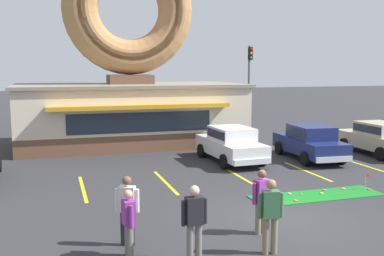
{
  "coord_description": "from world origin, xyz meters",
  "views": [
    {
      "loc": [
        -6.03,
        -10.87,
        4.22
      ],
      "look_at": [
        -1.07,
        5.0,
        2.0
      ],
      "focal_mm": 42.0,
      "sensor_mm": 36.0,
      "label": 1
    }
  ],
  "objects": [
    {
      "name": "golf_ball",
      "position": [
        1.82,
        1.94,
        0.05
      ],
      "size": [
        0.04,
        0.04,
        0.04
      ],
      "primitive_type": "sphere",
      "color": "white",
      "rests_on": "putting_mat"
    },
    {
      "name": "pedestrian_beanie_man",
      "position": [
        -3.17,
        -1.89,
        0.95
      ],
      "size": [
        0.6,
        0.25,
        1.71
      ],
      "color": "slate",
      "rests_on": "ground"
    },
    {
      "name": "mini_donut_extra",
      "position": [
        0.47,
        2.02,
        0.05
      ],
      "size": [
        0.13,
        0.13,
        0.04
      ],
      "primitive_type": "torus",
      "color": "#A5724C",
      "rests_on": "putting_mat"
    },
    {
      "name": "mini_donut_mid_right",
      "position": [
        0.4,
        1.2,
        0.05
      ],
      "size": [
        0.13,
        0.13,
        0.04
      ],
      "primitive_type": "torus",
      "color": "#D17F47",
      "rests_on": "putting_mat"
    },
    {
      "name": "donut_shop_building",
      "position": [
        -1.86,
        13.94,
        3.74
      ],
      "size": [
        12.3,
        6.75,
        10.96
      ],
      "color": "brown",
      "rests_on": "ground"
    },
    {
      "name": "parking_stripe_centre",
      "position": [
        3.89,
        5.0,
        0.0
      ],
      "size": [
        0.12,
        3.6,
        0.01
      ],
      "primitive_type": "cube",
      "color": "yellow",
      "rests_on": "ground"
    },
    {
      "name": "mini_donut_far_centre",
      "position": [
        1.46,
        2.12,
        0.05
      ],
      "size": [
        0.13,
        0.13,
        0.04
      ],
      "primitive_type": "torus",
      "color": "#E5C666",
      "rests_on": "putting_mat"
    },
    {
      "name": "parking_stripe_left",
      "position": [
        -2.11,
        5.0,
        0.0
      ],
      "size": [
        0.12,
        3.6,
        0.01
      ],
      "primitive_type": "cube",
      "color": "yellow",
      "rests_on": "ground"
    },
    {
      "name": "ground_plane",
      "position": [
        0.0,
        0.0,
        0.0
      ],
      "size": [
        160.0,
        160.0,
        0.0
      ],
      "primitive_type": "plane",
      "color": "#2D2D30"
    },
    {
      "name": "mini_donut_mid_left",
      "position": [
        1.25,
        1.35,
        0.05
      ],
      "size": [
        0.13,
        0.13,
        0.04
      ],
      "primitive_type": "torus",
      "color": "#D17F47",
      "rests_on": "putting_mat"
    },
    {
      "name": "pedestrian_clipboard_woman",
      "position": [
        -1.4,
        -2.03,
        0.97
      ],
      "size": [
        0.59,
        0.31,
        1.74
      ],
      "color": "#7F7056",
      "rests_on": "ground"
    },
    {
      "name": "car_champagne",
      "position": [
        9.18,
        7.15,
        0.87
      ],
      "size": [
        2.0,
        4.57,
        1.6
      ],
      "color": "#BCAD89",
      "rests_on": "ground"
    },
    {
      "name": "mini_donut_near_right",
      "position": [
        4.38,
        1.77,
        0.05
      ],
      "size": [
        0.13,
        0.13,
        0.04
      ],
      "primitive_type": "torus",
      "color": "#D17F47",
      "rests_on": "putting_mat"
    },
    {
      "name": "putting_mat",
      "position": [
        2.25,
        1.72,
        0.01
      ],
      "size": [
        4.51,
        1.28,
        0.03
      ],
      "primitive_type": "cube",
      "color": "#197523",
      "rests_on": "ground"
    },
    {
      "name": "car_navy",
      "position": [
        5.35,
        7.16,
        0.87
      ],
      "size": [
        2.23,
        4.67,
        1.6
      ],
      "color": "navy",
      "rests_on": "ground"
    },
    {
      "name": "putting_flag_pin",
      "position": [
        4.29,
        1.82,
        0.44
      ],
      "size": [
        0.13,
        0.01,
        0.55
      ],
      "color": "silver",
      "rests_on": "putting_mat"
    },
    {
      "name": "parking_stripe_far_left",
      "position": [
        -5.11,
        5.0,
        0.0
      ],
      "size": [
        0.12,
        3.6,
        0.01
      ],
      "primitive_type": "cube",
      "color": "yellow",
      "rests_on": "ground"
    },
    {
      "name": "mini_donut_near_left",
      "position": [
        3.58,
        2.11,
        0.05
      ],
      "size": [
        0.13,
        0.13,
        0.04
      ],
      "primitive_type": "torus",
      "color": "#E5C666",
      "rests_on": "putting_mat"
    },
    {
      "name": "mini_donut_mid_centre",
      "position": [
        2.52,
        1.83,
        0.05
      ],
      "size": [
        0.13,
        0.13,
        0.04
      ],
      "primitive_type": "torus",
      "color": "#E5C666",
      "rests_on": "putting_mat"
    },
    {
      "name": "traffic_light_pole",
      "position": [
        7.43,
        18.51,
        3.71
      ],
      "size": [
        0.28,
        0.47,
        5.8
      ],
      "color": "#595B60",
      "rests_on": "ground"
    },
    {
      "name": "pedestrian_leather_jacket_man",
      "position": [
        -4.42,
        -0.56,
        0.94
      ],
      "size": [
        0.55,
        0.38,
        1.7
      ],
      "color": "#232328",
      "rests_on": "ground"
    },
    {
      "name": "parking_stripe_mid_left",
      "position": [
        0.89,
        5.0,
        0.0
      ],
      "size": [
        0.12,
        3.6,
        0.01
      ],
      "primitive_type": "cube",
      "color": "yellow",
      "rests_on": "ground"
    },
    {
      "name": "mini_donut_far_left",
      "position": [
        0.44,
        1.48,
        0.05
      ],
      "size": [
        0.13,
        0.13,
        0.04
      ],
      "primitive_type": "torus",
      "color": "#D8667F",
      "rests_on": "putting_mat"
    },
    {
      "name": "mini_donut_far_right",
      "position": [
        2.82,
        2.14,
        0.05
      ],
      "size": [
        0.13,
        0.13,
        0.04
      ],
      "primitive_type": "torus",
      "color": "#A5724C",
      "rests_on": "putting_mat"
    },
    {
      "name": "pedestrian_blue_sweater_man",
      "position": [
        -1.03,
        -0.81,
        0.93
      ],
      "size": [
        0.57,
        0.34,
        1.67
      ],
      "color": "#7F7056",
      "rests_on": "ground"
    },
    {
      "name": "trash_bin",
      "position": [
        3.14,
        10.94,
        0.5
      ],
      "size": [
        0.57,
        0.57,
        0.97
      ],
      "color": "#232833",
      "rests_on": "ground"
    },
    {
      "name": "car_white",
      "position": [
        1.62,
        7.73,
        0.87
      ],
      "size": [
        2.1,
        4.62,
        1.6
      ],
      "color": "silver",
      "rests_on": "ground"
    },
    {
      "name": "pedestrian_hooded_kid",
      "position": [
        -4.51,
        -1.27,
        0.86
      ],
      "size": [
        0.27,
        0.59,
        1.56
      ],
      "color": "slate",
      "rests_on": "ground"
    },
    {
      "name": "parking_stripe_mid_right",
      "position": [
        6.89,
        5.0,
        0.0
      ],
      "size": [
        0.12,
        3.6,
        0.01
      ],
      "primitive_type": "cube",
      "color": "yellow",
      "rests_on": "ground"
    }
  ]
}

